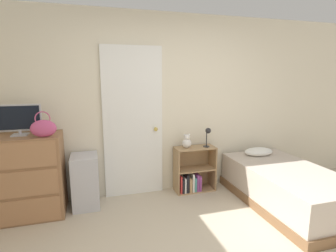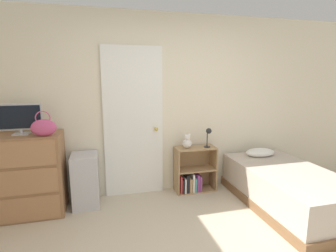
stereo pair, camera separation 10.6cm
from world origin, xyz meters
The scene contains 10 objects.
wall_back centered at (0.00, 2.02, 1.27)m, with size 10.00×0.06×2.55m.
door_closed centered at (-0.45, 1.96, 1.05)m, with size 0.83×0.09×2.09m.
dresser centered at (-1.82, 1.71, 0.50)m, with size 0.89×0.51×1.01m.
tv centered at (-1.81, 1.73, 1.20)m, with size 0.49×0.16×0.36m.
handbag centered at (-1.53, 1.56, 1.11)m, with size 0.28×0.12×0.29m.
storage_bin centered at (-1.12, 1.76, 0.35)m, with size 0.34×0.40×0.69m.
bookshelf centered at (0.39, 1.83, 0.25)m, with size 0.60×0.27×0.67m.
teddy_bear centered at (0.30, 1.83, 0.76)m, with size 0.14×0.14×0.21m.
desk_lamp centered at (0.61, 1.79, 0.87)m, with size 0.10×0.10×0.29m.
bed centered at (1.43, 1.07, 0.25)m, with size 1.02×1.81×0.61m.
Camera 1 is at (-0.99, -1.62, 1.69)m, focal length 28.00 mm.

